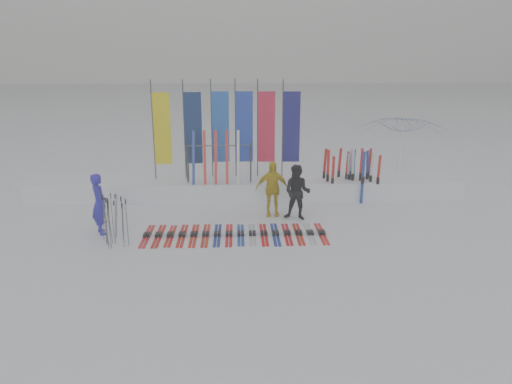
{
  "coord_description": "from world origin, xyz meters",
  "views": [
    {
      "loc": [
        -0.3,
        -11.29,
        4.72
      ],
      "look_at": [
        0.2,
        1.6,
        1.0
      ],
      "focal_mm": 35.0,
      "sensor_mm": 36.0,
      "label": 1
    }
  ],
  "objects_px": {
    "person_black": "(297,192)",
    "person_yellow": "(272,189)",
    "person_blue": "(99,204)",
    "ski_rack": "(219,158)",
    "tent_canopy": "(401,153)",
    "ski_row": "(234,234)"
  },
  "relations": [
    {
      "from": "person_black",
      "to": "ski_rack",
      "type": "xyz_separation_m",
      "value": [
        -2.27,
        1.97,
        0.59
      ]
    },
    {
      "from": "person_blue",
      "to": "person_black",
      "type": "relative_size",
      "value": 1.02
    },
    {
      "from": "person_black",
      "to": "person_yellow",
      "type": "xyz_separation_m",
      "value": [
        -0.7,
        0.35,
        0.02
      ]
    },
    {
      "from": "ski_row",
      "to": "person_yellow",
      "type": "bearing_deg",
      "value": 55.53
    },
    {
      "from": "person_yellow",
      "to": "ski_row",
      "type": "distance_m",
      "value": 2.09
    },
    {
      "from": "person_blue",
      "to": "person_black",
      "type": "height_order",
      "value": "person_blue"
    },
    {
      "from": "person_blue",
      "to": "ski_row",
      "type": "xyz_separation_m",
      "value": [
        3.52,
        -0.3,
        -0.78
      ]
    },
    {
      "from": "person_blue",
      "to": "tent_canopy",
      "type": "xyz_separation_m",
      "value": [
        9.16,
        3.76,
        0.5
      ]
    },
    {
      "from": "ski_rack",
      "to": "person_black",
      "type": "bearing_deg",
      "value": -41.03
    },
    {
      "from": "person_blue",
      "to": "person_yellow",
      "type": "distance_m",
      "value": 4.8
    },
    {
      "from": "person_black",
      "to": "person_yellow",
      "type": "height_order",
      "value": "person_yellow"
    },
    {
      "from": "person_black",
      "to": "person_yellow",
      "type": "distance_m",
      "value": 0.78
    },
    {
      "from": "tent_canopy",
      "to": "ski_rack",
      "type": "height_order",
      "value": "tent_canopy"
    },
    {
      "from": "person_black",
      "to": "ski_rack",
      "type": "distance_m",
      "value": 3.06
    },
    {
      "from": "person_yellow",
      "to": "tent_canopy",
      "type": "xyz_separation_m",
      "value": [
        4.54,
        2.47,
        0.5
      ]
    },
    {
      "from": "tent_canopy",
      "to": "person_blue",
      "type": "bearing_deg",
      "value": -157.67
    },
    {
      "from": "person_black",
      "to": "person_yellow",
      "type": "bearing_deg",
      "value": 172.0
    },
    {
      "from": "person_black",
      "to": "person_yellow",
      "type": "relative_size",
      "value": 0.98
    },
    {
      "from": "tent_canopy",
      "to": "ski_row",
      "type": "distance_m",
      "value": 7.07
    },
    {
      "from": "tent_canopy",
      "to": "person_yellow",
      "type": "bearing_deg",
      "value": -151.46
    },
    {
      "from": "tent_canopy",
      "to": "ski_rack",
      "type": "distance_m",
      "value": 6.17
    },
    {
      "from": "tent_canopy",
      "to": "ski_row",
      "type": "xyz_separation_m",
      "value": [
        -5.64,
        -4.07,
        -1.28
      ]
    }
  ]
}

